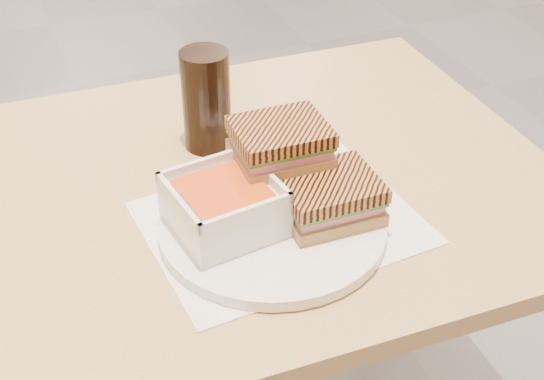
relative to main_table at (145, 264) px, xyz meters
name	(u,v)px	position (x,y,z in m)	size (l,w,h in m)	color
main_table	(145,264)	(0.00, 0.00, 0.00)	(1.22, 0.73, 0.75)	tan
tray_liner	(281,223)	(0.16, -0.12, 0.11)	(0.36, 0.29, 0.00)	white
plate	(272,227)	(0.15, -0.13, 0.12)	(0.29, 0.29, 0.02)	white
soup_bowl	(224,207)	(0.09, -0.12, 0.16)	(0.14, 0.14, 0.07)	white
panini_lower	(329,197)	(0.22, -0.15, 0.16)	(0.12, 0.10, 0.06)	#AB8749
panini_upper	(281,143)	(0.18, -0.08, 0.21)	(0.12, 0.10, 0.05)	#AB8749
cola_glass	(206,100)	(0.14, 0.10, 0.19)	(0.07, 0.07, 0.15)	black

